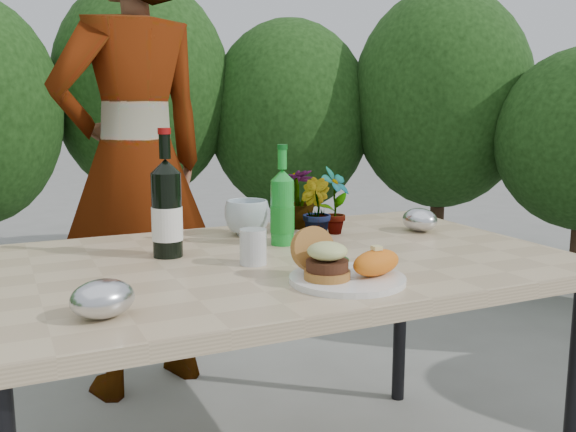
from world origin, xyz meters
name	(u,v)px	position (x,y,z in m)	size (l,w,h in m)	color
patio_table	(276,277)	(0.00, 0.00, 0.69)	(1.60, 1.00, 0.75)	tan
shrub_hedge	(178,110)	(0.14, 1.48, 1.14)	(6.98, 5.02, 2.13)	#382316
dinner_plate	(347,279)	(0.05, -0.30, 0.76)	(0.28, 0.28, 0.01)	white
burger_stack	(323,258)	(0.00, -0.28, 0.81)	(0.11, 0.16, 0.11)	#B7722D
sweet_potato	(376,262)	(0.12, -0.32, 0.80)	(0.15, 0.08, 0.06)	orange
grilled_veg	(335,262)	(0.07, -0.21, 0.78)	(0.08, 0.05, 0.03)	olive
wine_bottle	(167,210)	(-0.27, 0.14, 0.88)	(0.09, 0.09, 0.36)	black
sparkling_water	(282,208)	(0.09, 0.15, 0.86)	(0.07, 0.07, 0.30)	green
plastic_cup	(253,247)	(-0.09, -0.04, 0.80)	(0.07, 0.07, 0.10)	silver
seedling_left	(335,201)	(0.31, 0.22, 0.86)	(0.12, 0.08, 0.22)	#26551D
seedling_mid	(315,210)	(0.19, 0.14, 0.85)	(0.11, 0.09, 0.20)	#215D20
seedling_right	(298,199)	(0.25, 0.36, 0.85)	(0.11, 0.11, 0.20)	#2B5F20
blue_bowl	(247,218)	(0.04, 0.32, 0.81)	(0.14, 0.14, 0.11)	silver
foil_packet_left	(103,299)	(-0.52, -0.32, 0.79)	(0.13, 0.11, 0.08)	silver
foil_packet_right	(420,220)	(0.59, 0.14, 0.79)	(0.13, 0.11, 0.08)	silver
person	(135,164)	(-0.18, 0.98, 0.94)	(0.68, 0.45, 1.87)	#A56C52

